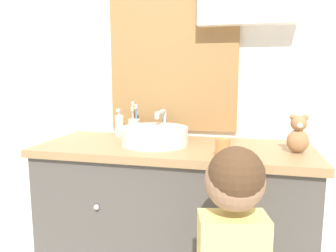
{
  "coord_description": "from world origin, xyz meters",
  "views": [
    {
      "loc": [
        0.33,
        -1.15,
        1.18
      ],
      "look_at": [
        -0.02,
        0.29,
        0.95
      ],
      "focal_mm": 35.0,
      "sensor_mm": 36.0,
      "label": 1
    }
  ],
  "objects_px": {
    "teddy_bear": "(298,135)",
    "drinking_cup": "(223,148)",
    "sink_basin": "(155,135)",
    "soap_dispenser": "(120,125)",
    "toothbrush_holder": "(134,127)"
  },
  "relations": [
    {
      "from": "toothbrush_holder",
      "to": "soap_dispenser",
      "type": "xyz_separation_m",
      "value": [
        -0.08,
        -0.01,
        0.01
      ]
    },
    {
      "from": "toothbrush_holder",
      "to": "teddy_bear",
      "type": "relative_size",
      "value": 1.14
    },
    {
      "from": "soap_dispenser",
      "to": "teddy_bear",
      "type": "height_order",
      "value": "teddy_bear"
    },
    {
      "from": "teddy_bear",
      "to": "drinking_cup",
      "type": "bearing_deg",
      "value": -152.1
    },
    {
      "from": "drinking_cup",
      "to": "teddy_bear",
      "type": "bearing_deg",
      "value": 27.9
    },
    {
      "from": "soap_dispenser",
      "to": "teddy_bear",
      "type": "bearing_deg",
      "value": -11.73
    },
    {
      "from": "toothbrush_holder",
      "to": "teddy_bear",
      "type": "height_order",
      "value": "toothbrush_holder"
    },
    {
      "from": "sink_basin",
      "to": "drinking_cup",
      "type": "xyz_separation_m",
      "value": [
        0.34,
        -0.19,
        -0.01
      ]
    },
    {
      "from": "sink_basin",
      "to": "teddy_bear",
      "type": "xyz_separation_m",
      "value": [
        0.64,
        -0.03,
        0.03
      ]
    },
    {
      "from": "soap_dispenser",
      "to": "sink_basin",
      "type": "bearing_deg",
      "value": -32.42
    },
    {
      "from": "teddy_bear",
      "to": "drinking_cup",
      "type": "xyz_separation_m",
      "value": [
        -0.31,
        -0.16,
        -0.04
      ]
    },
    {
      "from": "sink_basin",
      "to": "soap_dispenser",
      "type": "distance_m",
      "value": 0.29
    },
    {
      "from": "sink_basin",
      "to": "toothbrush_holder",
      "type": "height_order",
      "value": "toothbrush_holder"
    },
    {
      "from": "sink_basin",
      "to": "teddy_bear",
      "type": "height_order",
      "value": "teddy_bear"
    },
    {
      "from": "toothbrush_holder",
      "to": "soap_dispenser",
      "type": "relative_size",
      "value": 1.26
    }
  ]
}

